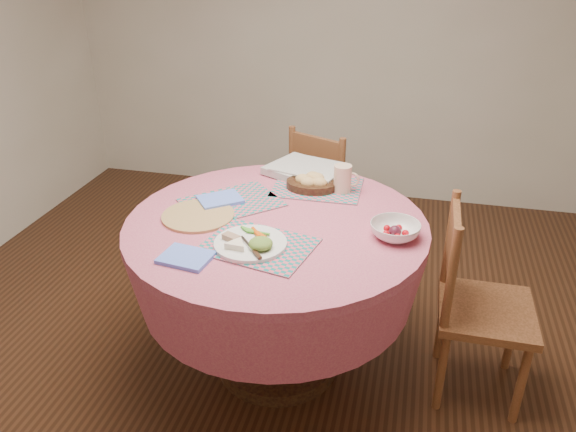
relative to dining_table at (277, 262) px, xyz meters
name	(u,v)px	position (x,y,z in m)	size (l,w,h in m)	color
ground	(278,363)	(0.00, 0.00, -0.56)	(4.00, 4.00, 0.00)	#331C0F
dining_table	(277,262)	(0.00, 0.00, 0.00)	(1.24, 1.24, 0.75)	#CA5E74
chair_right	(475,301)	(0.83, 0.06, -0.11)	(0.38, 0.40, 0.86)	brown
chair_back	(327,195)	(0.06, 0.95, -0.11)	(0.51, 0.50, 0.86)	brown
placemat_front	(258,246)	(-0.01, -0.21, 0.20)	(0.40, 0.30, 0.01)	#157776
placemat_left	(231,202)	(-0.23, 0.12, 0.20)	(0.40, 0.30, 0.01)	#157776
placemat_back	(317,187)	(0.10, 0.37, 0.20)	(0.40, 0.30, 0.01)	#157776
wicker_trivet	(198,216)	(-0.32, -0.04, 0.20)	(0.30, 0.30, 0.01)	#A18545
napkin_near	(186,257)	(-0.24, -0.36, 0.20)	(0.18, 0.14, 0.01)	#6082F7
napkin_far	(220,199)	(-0.28, 0.12, 0.21)	(0.18, 0.14, 0.01)	#6082F7
dinner_plate	(252,242)	(-0.04, -0.22, 0.22)	(0.27, 0.27, 0.05)	white
bread_bowl	(312,182)	(0.08, 0.34, 0.23)	(0.23, 0.23, 0.08)	black
latte_mug	(343,179)	(0.22, 0.34, 0.26)	(0.12, 0.08, 0.12)	beige
fruit_bowl	(395,231)	(0.48, -0.02, 0.22)	(0.25, 0.25, 0.06)	white
newspaper_stack	(306,170)	(0.02, 0.50, 0.22)	(0.42, 0.39, 0.04)	silver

